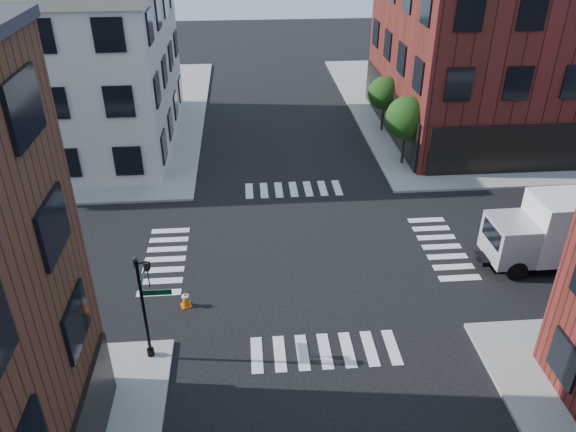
# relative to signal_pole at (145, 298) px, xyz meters

# --- Properties ---
(ground) EXTENTS (120.00, 120.00, 0.00)m
(ground) POSITION_rel_signal_pole_xyz_m (6.72, 6.68, -2.86)
(ground) COLOR black
(ground) RESTS_ON ground
(sidewalk_ne) EXTENTS (30.00, 30.00, 0.15)m
(sidewalk_ne) POSITION_rel_signal_pole_xyz_m (27.72, 27.68, -2.78)
(sidewalk_ne) COLOR gray
(sidewalk_ne) RESTS_ON ground
(sidewalk_nw) EXTENTS (30.00, 30.00, 0.15)m
(sidewalk_nw) POSITION_rel_signal_pole_xyz_m (-14.28, 27.68, -2.78)
(sidewalk_nw) COLOR gray
(sidewalk_nw) RESTS_ON ground
(building_ne) EXTENTS (25.00, 16.00, 12.00)m
(building_ne) POSITION_rel_signal_pole_xyz_m (27.22, 22.68, 3.14)
(building_ne) COLOR #471811
(building_ne) RESTS_ON ground
(building_nw) EXTENTS (22.00, 16.00, 11.00)m
(building_nw) POSITION_rel_signal_pole_xyz_m (-12.28, 22.68, 2.64)
(building_nw) COLOR silver
(building_nw) RESTS_ON ground
(tree_near) EXTENTS (2.69, 2.69, 4.49)m
(tree_near) POSITION_rel_signal_pole_xyz_m (14.28, 16.65, 0.30)
(tree_near) COLOR black
(tree_near) RESTS_ON ground
(tree_far) EXTENTS (2.43, 2.43, 4.07)m
(tree_far) POSITION_rel_signal_pole_xyz_m (14.28, 22.65, 0.02)
(tree_far) COLOR black
(tree_far) RESTS_ON ground
(signal_pole) EXTENTS (1.29, 1.24, 4.60)m
(signal_pole) POSITION_rel_signal_pole_xyz_m (0.00, 0.00, 0.00)
(signal_pole) COLOR black
(signal_pole) RESTS_ON ground
(box_truck) EXTENTS (8.09, 2.61, 3.63)m
(box_truck) POSITION_rel_signal_pole_xyz_m (19.30, 4.83, -0.97)
(box_truck) COLOR silver
(box_truck) RESTS_ON ground
(traffic_cone) EXTENTS (0.55, 0.55, 0.80)m
(traffic_cone) POSITION_rel_signal_pole_xyz_m (1.03, 2.96, -2.47)
(traffic_cone) COLOR #DF5D09
(traffic_cone) RESTS_ON ground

